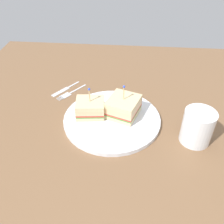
% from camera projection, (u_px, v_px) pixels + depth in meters
% --- Properties ---
extents(ground_plane, '(1.09, 1.09, 0.02)m').
position_uv_depth(ground_plane, '(112.00, 123.00, 0.72)').
color(ground_plane, brown).
extents(plate, '(0.28, 0.28, 0.01)m').
position_uv_depth(plate, '(112.00, 119.00, 0.71)').
color(plate, white).
rests_on(plate, ground_plane).
extents(sandwich_half_front, '(0.08, 0.09, 0.09)m').
position_uv_depth(sandwich_half_front, '(90.00, 108.00, 0.70)').
color(sandwich_half_front, beige).
rests_on(sandwich_half_front, plate).
extents(sandwich_half_back, '(0.11, 0.11, 0.10)m').
position_uv_depth(sandwich_half_back, '(123.00, 107.00, 0.70)').
color(sandwich_half_back, beige).
rests_on(sandwich_half_back, plate).
extents(drink_glass, '(0.08, 0.08, 0.09)m').
position_uv_depth(drink_glass, '(197.00, 129.00, 0.63)').
color(drink_glass, gold).
rests_on(drink_glass, ground_plane).
extents(fork, '(0.11, 0.08, 0.00)m').
position_uv_depth(fork, '(69.00, 94.00, 0.82)').
color(fork, silver).
rests_on(fork, ground_plane).
extents(knife, '(0.10, 0.08, 0.00)m').
position_uv_depth(knife, '(65.00, 89.00, 0.84)').
color(knife, silver).
rests_on(knife, ground_plane).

